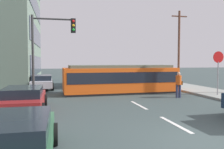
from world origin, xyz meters
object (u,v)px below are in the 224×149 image
(parked_sedan_near, at_px, (12,142))
(traffic_light_mast, at_px, (50,42))
(parked_sedan_mid, at_px, (24,99))
(city_bus, at_px, (90,75))
(pedestrian_crossing, at_px, (179,83))
(streetcar_tram, at_px, (120,79))
(utility_pole_mid, at_px, (179,45))
(parked_sedan_far, at_px, (42,82))
(stop_sign, at_px, (218,64))

(parked_sedan_near, bearing_deg, traffic_light_mast, 85.83)
(parked_sedan_mid, distance_m, traffic_light_mast, 4.30)
(city_bus, height_order, pedestrian_crossing, city_bus)
(streetcar_tram, distance_m, utility_pole_mid, 11.62)
(city_bus, relative_size, traffic_light_mast, 1.14)
(parked_sedan_far, bearing_deg, traffic_light_mast, -82.30)
(city_bus, height_order, utility_pole_mid, utility_pole_mid)
(parked_sedan_mid, height_order, parked_sedan_far, same)
(parked_sedan_near, relative_size, parked_sedan_far, 0.97)
(parked_sedan_far, xyz_separation_m, utility_pole_mid, (14.52, 3.13, 3.51))
(parked_sedan_near, relative_size, stop_sign, 1.51)
(streetcar_tram, relative_size, stop_sign, 2.91)
(traffic_light_mast, xyz_separation_m, utility_pole_mid, (13.65, 9.56, 0.62))
(pedestrian_crossing, bearing_deg, parked_sedan_far, 141.83)
(pedestrian_crossing, height_order, utility_pole_mid, utility_pole_mid)
(streetcar_tram, xyz_separation_m, parked_sedan_near, (-5.63, -11.50, -0.45))
(pedestrian_crossing, xyz_separation_m, utility_pole_mid, (5.61, 10.13, 3.19))
(city_bus, bearing_deg, stop_sign, -50.92)
(traffic_light_mast, relative_size, utility_pole_mid, 0.64)
(pedestrian_crossing, height_order, stop_sign, stop_sign)
(pedestrian_crossing, height_order, parked_sedan_mid, pedestrian_crossing)
(city_bus, distance_m, pedestrian_crossing, 9.83)
(parked_sedan_near, height_order, utility_pole_mid, utility_pole_mid)
(city_bus, bearing_deg, parked_sedan_mid, -112.64)
(streetcar_tram, relative_size, parked_sedan_mid, 1.94)
(traffic_light_mast, bearing_deg, utility_pole_mid, 35.02)
(parked_sedan_far, bearing_deg, pedestrian_crossing, -38.17)
(city_bus, bearing_deg, pedestrian_crossing, -62.23)
(parked_sedan_far, bearing_deg, stop_sign, -32.08)
(parked_sedan_mid, xyz_separation_m, stop_sign, (11.91, 2.12, 1.57))
(streetcar_tram, distance_m, traffic_light_mast, 6.06)
(parked_sedan_near, distance_m, traffic_light_mast, 9.50)
(pedestrian_crossing, distance_m, utility_pole_mid, 12.01)
(traffic_light_mast, bearing_deg, parked_sedan_near, -94.17)
(city_bus, xyz_separation_m, traffic_light_mast, (-3.47, -8.13, 2.44))
(parked_sedan_mid, bearing_deg, utility_pole_mid, 40.24)
(parked_sedan_far, bearing_deg, parked_sedan_near, -89.22)
(parked_sedan_mid, bearing_deg, streetcar_tram, 41.60)
(streetcar_tram, bearing_deg, pedestrian_crossing, -44.72)
(traffic_light_mast, bearing_deg, streetcar_tram, 26.48)
(streetcar_tram, relative_size, parked_sedan_far, 1.87)
(parked_sedan_mid, bearing_deg, city_bus, 67.36)
(streetcar_tram, bearing_deg, traffic_light_mast, -153.52)
(streetcar_tram, xyz_separation_m, stop_sign, (5.78, -3.32, 1.12))
(stop_sign, bearing_deg, pedestrian_crossing, 174.16)
(streetcar_tram, bearing_deg, city_bus, 104.90)
(parked_sedan_far, bearing_deg, city_bus, 21.27)
(city_bus, height_order, parked_sedan_near, city_bus)
(traffic_light_mast, height_order, utility_pole_mid, utility_pole_mid)
(city_bus, relative_size, parked_sedan_far, 1.29)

